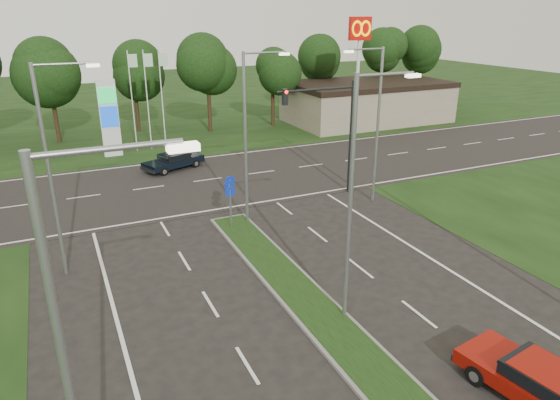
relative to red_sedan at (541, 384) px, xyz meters
name	(u,v)px	position (x,y,z in m)	size (l,w,h in m)	color
verge_far	(124,107)	(-3.67, 55.11, -0.69)	(160.00, 50.00, 0.02)	black
cross_road	(193,182)	(-3.67, 24.11, -0.69)	(160.00, 12.00, 0.02)	black
median_kerb	(355,353)	(-3.67, 4.11, -0.63)	(2.00, 26.00, 0.12)	slate
commercial_building	(367,102)	(18.33, 36.11, 1.31)	(16.00, 9.00, 4.00)	gray
streetlight_median_near	(356,190)	(-2.67, 6.11, 4.39)	(2.53, 0.22, 9.00)	gray
streetlight_median_far	(249,131)	(-2.67, 16.11, 4.39)	(2.53, 0.22, 9.00)	gray
streetlight_left_near	(80,377)	(-11.97, 0.11, 4.39)	(2.53, 0.22, 9.00)	gray
streetlight_left_far	(53,162)	(-11.97, 14.11, 4.39)	(2.53, 0.22, 9.00)	gray
streetlight_right_far	(375,118)	(5.13, 16.11, 4.39)	(2.53, 0.22, 9.00)	gray
traffic_signal	(333,121)	(3.52, 18.11, 3.97)	(5.10, 0.42, 7.00)	black
median_signs	(230,193)	(-3.67, 16.51, 1.03)	(1.16, 1.76, 2.38)	gray
gas_pylon	(112,116)	(-7.45, 33.16, 2.51)	(5.80, 1.26, 8.00)	silver
mcdonalds_sign	(359,45)	(14.33, 32.08, 7.30)	(2.20, 0.47, 10.40)	silver
treeline_far	(142,59)	(-3.57, 40.05, 6.15)	(6.00, 6.00, 9.90)	black
red_sedan	(541,384)	(0.00, 0.00, 0.00)	(2.62, 4.89, 1.28)	maroon
navy_sedan	(174,161)	(-4.15, 27.57, -0.05)	(4.67, 3.24, 1.19)	black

